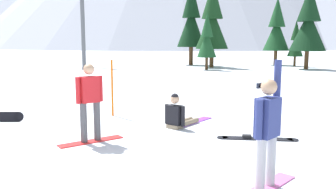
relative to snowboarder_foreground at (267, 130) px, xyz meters
The scene contains 12 objects.
snowboarder_foreground is the anchor object (origin of this frame).
snowboarder_midground 4.15m from the snowboarder_foreground, 142.54° to the left, with size 1.36×1.12×1.77m.
snowboarder_background 4.26m from the snowboarder_foreground, 107.98° to the left, with size 1.35×1.61×0.92m.
loose_snowboard_far_spare 3.03m from the snowboarder_foreground, 79.75° to the left, with size 1.87×0.43×0.09m.
trail_marker_pole 6.32m from the snowboarder_foreground, 121.59° to the left, with size 0.06×0.06×1.71m, color orange.
pine_tree_twin 28.91m from the snowboarder_foreground, 71.28° to the left, with size 1.38×1.38×4.11m.
pine_tree_broad 29.23m from the snowboarder_foreground, 90.08° to the left, with size 2.66×2.66×7.81m.
pine_tree_young 26.09m from the snowboarder_foreground, 86.40° to the left, with size 2.81×2.81×7.30m.
pine_tree_leaning 23.28m from the snowboarder_foreground, 87.57° to the left, with size 1.54×1.54×4.52m.
pine_tree_tall 30.08m from the snowboarder_foreground, 74.62° to the left, with size 2.41×2.41×6.30m.
pine_tree_slender 25.83m from the snowboarder_foreground, 69.20° to the left, with size 2.86×2.86×6.72m.
ski_lift_tower 28.84m from the snowboarder_foreground, 109.98° to the left, with size 3.65×0.36×9.10m.
Camera 1 is at (1.91, -5.10, 2.25)m, focal length 38.19 mm.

